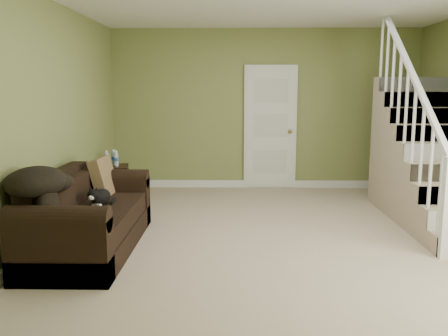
{
  "coord_description": "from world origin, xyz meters",
  "views": [
    {
      "loc": [
        -0.51,
        -5.1,
        1.64
      ],
      "look_at": [
        -0.62,
        0.33,
        0.73
      ],
      "focal_mm": 38.0,
      "sensor_mm": 36.0,
      "label": 1
    }
  ],
  "objects_px": {
    "sofa": "(87,220)",
    "cat": "(100,197)",
    "banana": "(91,221)",
    "side_table": "(113,183)"
  },
  "relations": [
    {
      "from": "banana",
      "to": "side_table",
      "type": "bearing_deg",
      "value": 64.25
    },
    {
      "from": "sofa",
      "to": "side_table",
      "type": "height_order",
      "value": "sofa"
    },
    {
      "from": "cat",
      "to": "banana",
      "type": "bearing_deg",
      "value": -71.16
    },
    {
      "from": "sofa",
      "to": "cat",
      "type": "relative_size",
      "value": 4.26
    },
    {
      "from": "sofa",
      "to": "side_table",
      "type": "bearing_deg",
      "value": 96.94
    },
    {
      "from": "side_table",
      "to": "cat",
      "type": "height_order",
      "value": "side_table"
    },
    {
      "from": "side_table",
      "to": "cat",
      "type": "relative_size",
      "value": 1.6
    },
    {
      "from": "sofa",
      "to": "side_table",
      "type": "xyz_separation_m",
      "value": [
        -0.26,
        2.11,
        -0.03
      ]
    },
    {
      "from": "side_table",
      "to": "cat",
      "type": "distance_m",
      "value": 2.03
    },
    {
      "from": "banana",
      "to": "sofa",
      "type": "bearing_deg",
      "value": 75.59
    }
  ]
}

